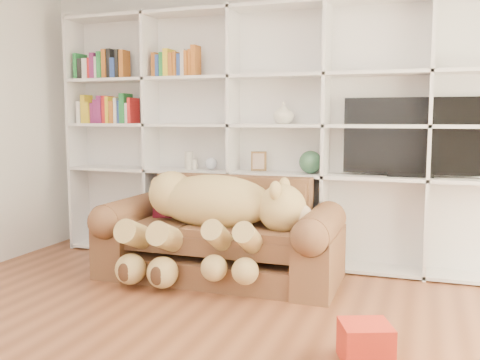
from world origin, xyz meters
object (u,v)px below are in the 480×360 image
at_px(sofa, 221,240).
at_px(gift_box, 365,342).
at_px(teddy_bear, 211,213).
at_px(tv, 412,138).

bearing_deg(sofa, gift_box, -42.27).
height_order(teddy_bear, tv, tv).
distance_m(teddy_bear, gift_box, 1.80).
distance_m(sofa, teddy_bear, 0.32).
bearing_deg(teddy_bear, gift_box, -42.92).
distance_m(sofa, gift_box, 1.85).
xyz_separation_m(sofa, teddy_bear, (-0.02, -0.17, 0.27)).
bearing_deg(gift_box, sofa, 137.73).
relative_size(sofa, gift_box, 7.36).
xyz_separation_m(teddy_bear, gift_box, (1.38, -1.06, -0.48)).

